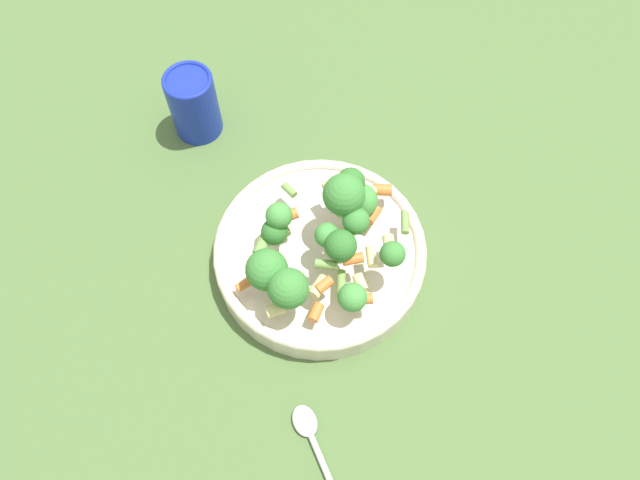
# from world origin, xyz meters

# --- Properties ---
(ground_plane) EXTENTS (3.00, 3.00, 0.00)m
(ground_plane) POSITION_xyz_m (0.00, 0.00, 0.00)
(ground_plane) COLOR #4C6B38
(bowl) EXTENTS (0.26, 0.26, 0.04)m
(bowl) POSITION_xyz_m (0.00, 0.00, 0.02)
(bowl) COLOR beige
(bowl) RESTS_ON ground_plane
(pasta_salad) EXTENTS (0.18, 0.21, 0.10)m
(pasta_salad) POSITION_xyz_m (-0.02, 0.00, 0.09)
(pasta_salad) COLOR #8CB766
(pasta_salad) RESTS_ON bowl
(cup) EXTENTS (0.06, 0.06, 0.10)m
(cup) POSITION_xyz_m (0.23, 0.13, 0.05)
(cup) COLOR #192DAD
(cup) RESTS_ON ground_plane
(spoon) EXTENTS (0.18, 0.06, 0.01)m
(spoon) POSITION_xyz_m (-0.23, 0.04, 0.01)
(spoon) COLOR silver
(spoon) RESTS_ON ground_plane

